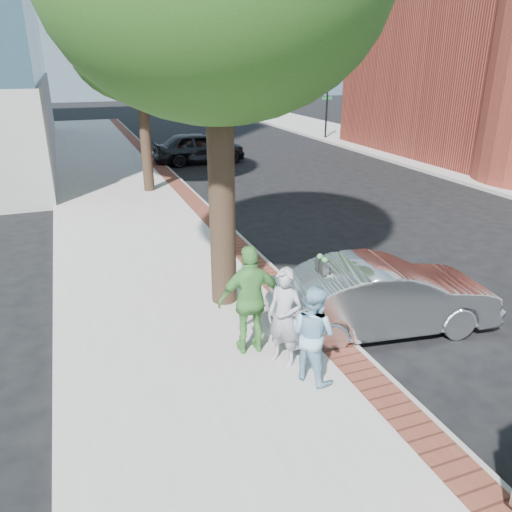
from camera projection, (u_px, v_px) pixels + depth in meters
name	position (u px, v px, depth m)	size (l,w,h in m)	color
ground	(287.00, 345.00, 9.14)	(120.00, 120.00, 0.00)	black
sidewalk	(139.00, 224.00, 15.58)	(5.00, 60.00, 0.15)	#9E9991
brick_strip	(207.00, 215.00, 16.27)	(0.60, 60.00, 0.01)	brown
curb	(217.00, 216.00, 16.42)	(0.10, 60.00, 0.15)	gray
signal_near	(142.00, 110.00, 27.75)	(0.70, 0.15, 3.80)	black
signal_far	(327.00, 104.00, 31.56)	(0.70, 0.15, 3.80)	black
tree_far	(138.00, 46.00, 17.47)	(4.80, 4.80, 7.14)	black
parking_meter	(321.00, 277.00, 9.04)	(0.12, 0.32, 1.47)	gray
person_gray	(284.00, 317.00, 8.08)	(0.61, 0.40, 1.68)	#9C9BA0
person_officer	(313.00, 334.00, 7.68)	(0.77, 0.60, 1.59)	#8BBBD7
person_green	(251.00, 300.00, 8.37)	(1.13, 0.47, 1.93)	#529B46
sedan_silver	(384.00, 296.00, 9.44)	(1.49, 4.27, 1.41)	#B2B6BA
bg_car	(199.00, 148.00, 24.90)	(1.83, 4.55, 1.55)	black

